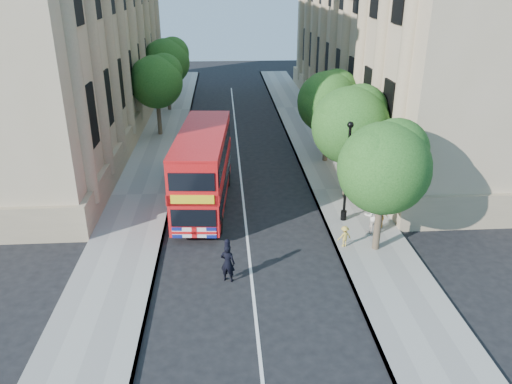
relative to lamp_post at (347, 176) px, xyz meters
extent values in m
plane|color=black|center=(-5.00, -6.00, -2.51)|extent=(120.00, 120.00, 0.00)
cube|color=gray|center=(0.75, 4.00, -2.45)|extent=(3.50, 80.00, 0.12)
cube|color=gray|center=(-10.75, 4.00, -2.45)|extent=(3.50, 80.00, 0.12)
cube|color=tan|center=(8.80, 18.00, 6.49)|extent=(12.00, 38.00, 18.00)
cube|color=tan|center=(-18.80, 18.00, 6.49)|extent=(12.00, 38.00, 18.00)
cylinder|color=#473828|center=(0.80, -3.00, -1.08)|extent=(0.32, 0.32, 2.86)
sphere|color=#1B4717|center=(0.80, -3.00, 1.52)|extent=(4.00, 4.00, 4.00)
sphere|color=#1B4717|center=(1.40, -2.60, 2.17)|extent=(2.80, 2.80, 2.80)
sphere|color=#1B4717|center=(0.30, -3.30, 2.04)|extent=(2.60, 2.60, 2.60)
cylinder|color=#473828|center=(0.80, 3.00, -1.01)|extent=(0.32, 0.32, 2.99)
sphere|color=#1B4717|center=(0.80, 3.00, 1.71)|extent=(4.20, 4.20, 4.20)
sphere|color=#1B4717|center=(1.40, 3.40, 2.39)|extent=(2.94, 2.94, 2.94)
sphere|color=#1B4717|center=(0.30, 2.70, 2.25)|extent=(2.73, 2.73, 2.73)
cylinder|color=#473828|center=(0.80, 9.00, -1.06)|extent=(0.32, 0.32, 2.90)
sphere|color=#1B4717|center=(0.80, 9.00, 1.58)|extent=(4.00, 4.00, 4.00)
sphere|color=#1B4717|center=(1.40, 9.40, 2.24)|extent=(2.80, 2.80, 2.80)
sphere|color=#1B4717|center=(0.30, 8.70, 2.11)|extent=(2.60, 2.60, 2.60)
cylinder|color=#473828|center=(-11.00, 16.00, -1.01)|extent=(0.32, 0.32, 2.99)
sphere|color=#1B4717|center=(-11.00, 16.00, 1.71)|extent=(4.00, 4.00, 4.00)
sphere|color=#1B4717|center=(-10.40, 16.40, 2.39)|extent=(2.80, 2.80, 2.80)
sphere|color=#1B4717|center=(-11.50, 15.70, 2.25)|extent=(2.60, 2.60, 2.60)
cylinder|color=#473828|center=(-11.00, 24.00, -0.93)|extent=(0.32, 0.32, 3.17)
sphere|color=#1B4717|center=(-11.00, 24.00, 1.95)|extent=(4.20, 4.20, 4.20)
sphere|color=#1B4717|center=(-10.40, 24.40, 2.67)|extent=(2.94, 2.94, 2.94)
sphere|color=#1B4717|center=(-11.50, 23.70, 2.53)|extent=(2.73, 2.73, 2.73)
cylinder|color=black|center=(0.00, 0.00, -2.14)|extent=(0.30, 0.30, 0.50)
cylinder|color=black|center=(0.00, 0.00, 0.11)|extent=(0.14, 0.14, 5.00)
sphere|color=black|center=(0.00, 0.00, 2.61)|extent=(0.32, 0.32, 0.32)
cube|color=red|center=(-7.13, 2.42, -0.24)|extent=(3.03, 9.05, 3.70)
cube|color=black|center=(-7.13, 2.42, -1.06)|extent=(3.04, 8.49, 0.84)
cube|color=black|center=(-7.13, 2.42, 0.72)|extent=(3.04, 8.49, 0.84)
cube|color=yellow|center=(-7.48, -2.02, -0.12)|extent=(1.97, 0.23, 0.42)
cylinder|color=black|center=(-8.43, -0.63, -2.04)|extent=(0.33, 0.95, 0.94)
cylinder|color=black|center=(-6.32, -0.79, -2.04)|extent=(0.33, 0.95, 0.94)
cylinder|color=black|center=(-7.95, 5.44, -2.04)|extent=(0.33, 0.95, 0.94)
cylinder|color=black|center=(-5.84, 5.27, -2.04)|extent=(0.33, 0.95, 0.94)
cube|color=black|center=(-7.88, 5.20, -1.19)|extent=(2.12, 1.94, 2.06)
cube|color=black|center=(-7.96, 4.37, -0.94)|extent=(1.77, 0.26, 0.69)
cube|color=black|center=(-7.68, 7.35, -0.99)|extent=(2.24, 3.31, 2.45)
cube|color=black|center=(-7.74, 6.76, -2.17)|extent=(2.19, 4.85, 0.25)
cylinder|color=black|center=(-8.77, 5.18, -2.12)|extent=(0.29, 0.80, 0.78)
cylinder|color=black|center=(-7.01, 5.02, -2.12)|extent=(0.29, 0.80, 0.78)
cylinder|color=black|center=(-8.47, 8.41, -2.12)|extent=(0.29, 0.80, 0.78)
cylinder|color=black|center=(-6.71, 8.25, -2.12)|extent=(0.29, 0.80, 0.78)
imported|color=black|center=(-5.97, -5.00, -1.68)|extent=(0.71, 0.59, 1.67)
imported|color=silver|center=(1.05, -1.45, -1.49)|extent=(0.88, 0.69, 1.80)
imported|color=gold|center=(1.63, -0.96, -1.83)|extent=(0.70, 0.42, 1.11)
imported|color=gold|center=(-0.60, -2.70, -1.88)|extent=(0.74, 0.55, 1.02)
camera|label=1|loc=(-6.00, -22.53, 9.02)|focal=35.00mm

